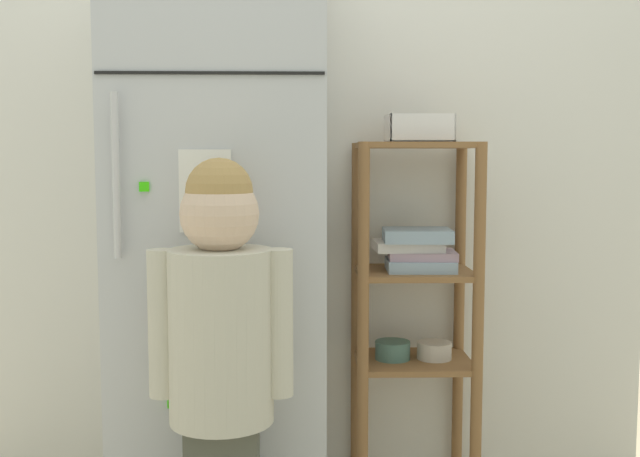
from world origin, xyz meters
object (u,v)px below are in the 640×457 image
at_px(refrigerator, 224,234).
at_px(fruit_bin, 419,131).
at_px(pantry_shelf_unit, 415,284).
at_px(child_standing, 221,335).

height_order(refrigerator, fruit_bin, refrigerator).
bearing_deg(pantry_shelf_unit, child_standing, -134.57).
height_order(pantry_shelf_unit, fruit_bin, fruit_bin).
distance_m(child_standing, fruit_bin, 0.98).
bearing_deg(fruit_bin, child_standing, -133.94).
bearing_deg(fruit_bin, refrigerator, -165.14).
distance_m(refrigerator, pantry_shelf_unit, 0.64).
bearing_deg(child_standing, pantry_shelf_unit, 45.43).
distance_m(child_standing, pantry_shelf_unit, 0.80).
relative_size(child_standing, fruit_bin, 5.39).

